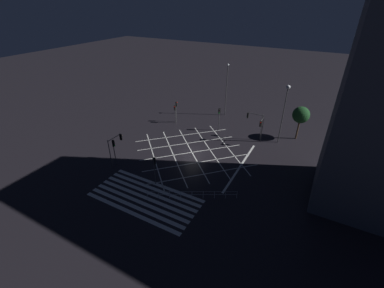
# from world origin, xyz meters

# --- Properties ---
(ground_plane) EXTENTS (200.00, 200.00, 0.00)m
(ground_plane) POSITION_xyz_m (0.00, 0.00, 0.00)
(ground_plane) COLOR black
(road_markings) EXTENTS (19.62, 24.41, 0.01)m
(road_markings) POSITION_xyz_m (0.42, -7.40, 0.00)
(road_markings) COLOR silver
(road_markings) RESTS_ON ground_plane
(traffic_light_nw_main) EXTENTS (0.39, 0.36, 4.11)m
(traffic_light_nw_main) POSITION_xyz_m (-7.84, 8.35, 2.94)
(traffic_light_nw_main) COLOR #424244
(traffic_light_nw_main) RESTS_ON ground_plane
(traffic_light_sw_main) EXTENTS (0.39, 0.36, 3.93)m
(traffic_light_sw_main) POSITION_xyz_m (-7.83, -7.96, 2.81)
(traffic_light_sw_main) COLOR #424244
(traffic_light_sw_main) RESTS_ON ground_plane
(traffic_light_median_south) EXTENTS (0.36, 0.39, 3.92)m
(traffic_light_median_south) POSITION_xyz_m (-0.41, -8.83, 2.80)
(traffic_light_median_south) COLOR #424244
(traffic_light_median_south) RESTS_ON ground_plane
(traffic_light_nw_cross) EXTENTS (0.36, 0.39, 3.55)m
(traffic_light_nw_cross) POSITION_xyz_m (-7.78, 7.74, 2.54)
(traffic_light_nw_cross) COLOR #424244
(traffic_light_nw_cross) RESTS_ON ground_plane
(traffic_light_sw_cross) EXTENTS (0.36, 2.68, 4.31)m
(traffic_light_sw_cross) POSITION_xyz_m (-7.84, -7.49, 3.17)
(traffic_light_sw_cross) COLOR #424244
(traffic_light_sw_cross) RESTS_ON ground_plane
(traffic_light_ne_cross) EXTENTS (0.36, 1.92, 4.45)m
(traffic_light_ne_cross) POSITION_xyz_m (8.25, 7.47, 3.23)
(traffic_light_ne_cross) COLOR #424244
(traffic_light_ne_cross) RESTS_ON ground_plane
(traffic_light_median_north) EXTENTS (0.36, 0.39, 4.22)m
(traffic_light_median_north) POSITION_xyz_m (0.58, 8.74, 3.01)
(traffic_light_median_north) COLOR #424244
(traffic_light_median_north) RESTS_ON ground_plane
(traffic_light_ne_main) EXTENTS (2.71, 0.36, 4.51)m
(traffic_light_ne_main) POSITION_xyz_m (6.66, 8.92, 3.32)
(traffic_light_ne_main) COLOR #424244
(traffic_light_ne_main) RESTS_ON ground_plane
(street_lamp_east) EXTENTS (0.42, 0.42, 10.10)m
(street_lamp_east) POSITION_xyz_m (-1.09, 15.82, 6.31)
(street_lamp_east) COLOR #424244
(street_lamp_east) RESTS_ON ground_plane
(street_lamp_west) EXTENTS (0.62, 0.62, 9.56)m
(street_lamp_west) POSITION_xyz_m (10.85, 9.49, 7.25)
(street_lamp_west) COLOR #424244
(street_lamp_west) RESTS_ON ground_plane
(street_tree_near) EXTENTS (2.69, 2.69, 5.64)m
(street_tree_near) POSITION_xyz_m (13.20, 12.24, 4.27)
(street_tree_near) COLOR #473323
(street_tree_near) RESTS_ON ground_plane
(pedestrian_railing) EXTENTS (9.30, 5.09, 1.05)m
(pedestrian_railing) POSITION_xyz_m (4.95, -9.09, 0.67)
(pedestrian_railing) COLOR #9EA0A5
(pedestrian_railing) RESTS_ON ground_plane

